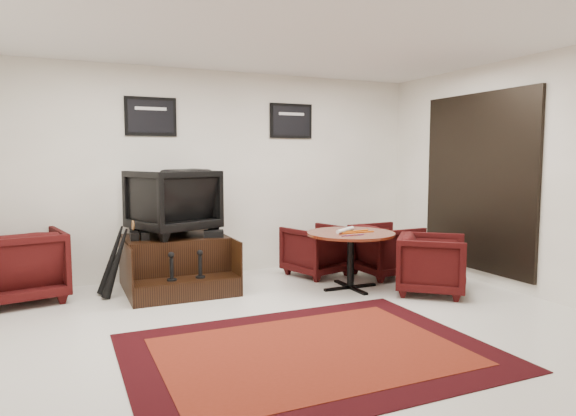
{
  "coord_description": "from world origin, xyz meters",
  "views": [
    {
      "loc": [
        -2.02,
        -4.4,
        1.62
      ],
      "look_at": [
        0.35,
        0.9,
        1.05
      ],
      "focal_mm": 32.0,
      "sensor_mm": 36.0,
      "label": 1
    }
  ],
  "objects_px": {
    "armchair_side": "(21,262)",
    "table_chair_back": "(316,248)",
    "table_chair_window": "(386,248)",
    "table_chair_corner": "(432,261)",
    "meeting_table": "(351,239)",
    "shine_chair": "(172,199)",
    "shine_podium": "(176,264)"
  },
  "relations": [
    {
      "from": "armchair_side",
      "to": "table_chair_back",
      "type": "bearing_deg",
      "value": 165.59
    },
    {
      "from": "table_chair_window",
      "to": "table_chair_corner",
      "type": "xyz_separation_m",
      "value": [
        -0.03,
        -0.98,
        -0.0
      ]
    },
    {
      "from": "meeting_table",
      "to": "table_chair_corner",
      "type": "xyz_separation_m",
      "value": [
        0.77,
        -0.59,
        -0.23
      ]
    },
    {
      "from": "shine_chair",
      "to": "table_chair_corner",
      "type": "distance_m",
      "value": 3.27
    },
    {
      "from": "shine_chair",
      "to": "table_chair_back",
      "type": "bearing_deg",
      "value": 152.98
    },
    {
      "from": "armchair_side",
      "to": "table_chair_window",
      "type": "bearing_deg",
      "value": 160.52
    },
    {
      "from": "table_chair_back",
      "to": "table_chair_corner",
      "type": "bearing_deg",
      "value": 103.04
    },
    {
      "from": "armchair_side",
      "to": "table_chair_corner",
      "type": "xyz_separation_m",
      "value": [
        4.44,
        -1.61,
        -0.06
      ]
    },
    {
      "from": "shine_podium",
      "to": "shine_chair",
      "type": "relative_size",
      "value": 1.37
    },
    {
      "from": "shine_podium",
      "to": "meeting_table",
      "type": "distance_m",
      "value": 2.19
    },
    {
      "from": "shine_podium",
      "to": "armchair_side",
      "type": "bearing_deg",
      "value": 177.03
    },
    {
      "from": "shine_chair",
      "to": "meeting_table",
      "type": "xyz_separation_m",
      "value": [
        1.96,
        -1.06,
        -0.49
      ]
    },
    {
      "from": "table_chair_window",
      "to": "table_chair_corner",
      "type": "distance_m",
      "value": 0.98
    },
    {
      "from": "table_chair_back",
      "to": "table_chair_corner",
      "type": "relative_size",
      "value": 0.97
    },
    {
      "from": "meeting_table",
      "to": "table_chair_back",
      "type": "relative_size",
      "value": 1.42
    },
    {
      "from": "table_chair_back",
      "to": "table_chair_corner",
      "type": "distance_m",
      "value": 1.64
    },
    {
      "from": "armchair_side",
      "to": "meeting_table",
      "type": "xyz_separation_m",
      "value": [
        3.68,
        -1.01,
        0.17
      ]
    },
    {
      "from": "meeting_table",
      "to": "table_chair_back",
      "type": "height_order",
      "value": "table_chair_back"
    },
    {
      "from": "shine_chair",
      "to": "meeting_table",
      "type": "distance_m",
      "value": 2.28
    },
    {
      "from": "shine_podium",
      "to": "table_chair_window",
      "type": "height_order",
      "value": "table_chair_window"
    },
    {
      "from": "shine_chair",
      "to": "table_chair_back",
      "type": "height_order",
      "value": "shine_chair"
    },
    {
      "from": "meeting_table",
      "to": "table_chair_corner",
      "type": "distance_m",
      "value": 1.0
    },
    {
      "from": "shine_chair",
      "to": "meeting_table",
      "type": "relative_size",
      "value": 0.87
    },
    {
      "from": "armchair_side",
      "to": "table_chair_back",
      "type": "relative_size",
      "value": 1.18
    },
    {
      "from": "shine_podium",
      "to": "table_chair_window",
      "type": "distance_m",
      "value": 2.81
    },
    {
      "from": "meeting_table",
      "to": "table_chair_corner",
      "type": "relative_size",
      "value": 1.38
    },
    {
      "from": "table_chair_window",
      "to": "shine_chair",
      "type": "bearing_deg",
      "value": 73.85
    },
    {
      "from": "meeting_table",
      "to": "table_chair_window",
      "type": "xyz_separation_m",
      "value": [
        0.8,
        0.39,
        -0.22
      ]
    },
    {
      "from": "meeting_table",
      "to": "shine_podium",
      "type": "bearing_deg",
      "value": 154.86
    },
    {
      "from": "table_chair_back",
      "to": "table_chair_corner",
      "type": "xyz_separation_m",
      "value": [
        0.82,
        -1.43,
        0.01
      ]
    },
    {
      "from": "armchair_side",
      "to": "shine_podium",
      "type": "bearing_deg",
      "value": 165.46
    },
    {
      "from": "shine_chair",
      "to": "table_chair_back",
      "type": "xyz_separation_m",
      "value": [
        1.91,
        -0.23,
        -0.73
      ]
    }
  ]
}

